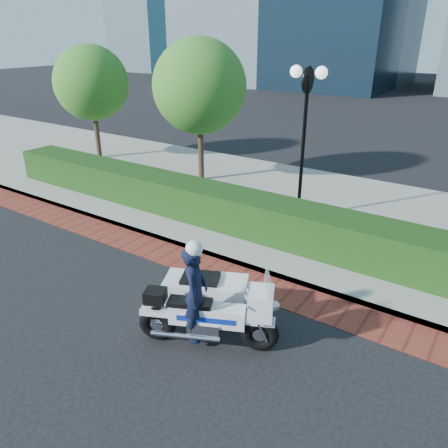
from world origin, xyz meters
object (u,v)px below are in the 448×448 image
Objects in this scene: tree_a at (91,83)px; police_motorcycle at (206,299)px; lamppost at (305,121)px; tree_b at (200,87)px.

tree_a is 1.75× the size of police_motorcycle.
lamppost is 10.09m from tree_a.
tree_a is (-10.00, 1.30, 0.26)m from lamppost.
tree_b is at bearing 163.89° from lamppost.
tree_a is 0.94× the size of tree_b.
lamppost is 4.71m from tree_b.
tree_b reaches higher than police_motorcycle.
lamppost is 6.13m from police_motorcycle.
lamppost is 0.92× the size of tree_a.
police_motorcycle is at bearing -32.76° from tree_a.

